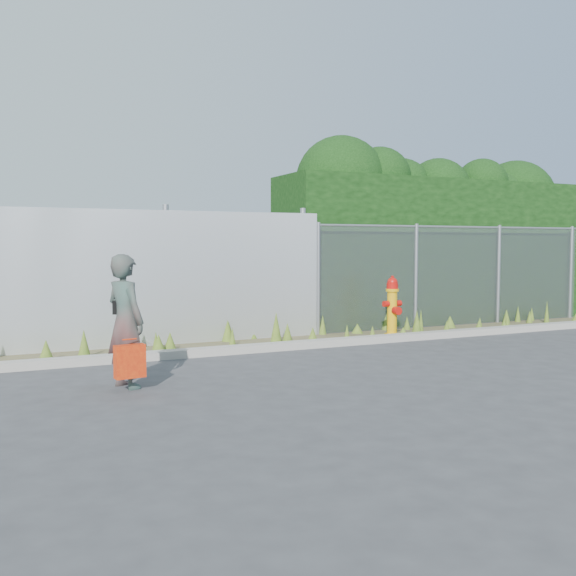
% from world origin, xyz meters
% --- Properties ---
extents(ground, '(80.00, 80.00, 0.00)m').
position_xyz_m(ground, '(0.00, 0.00, 0.00)').
color(ground, '#373739').
rests_on(ground, ground).
extents(curb, '(16.00, 0.22, 0.12)m').
position_xyz_m(curb, '(0.00, 1.80, 0.06)').
color(curb, gray).
rests_on(curb, ground).
extents(weed_strip, '(16.00, 1.31, 0.54)m').
position_xyz_m(weed_strip, '(0.24, 2.45, 0.12)').
color(weed_strip, '#4B432A').
rests_on(weed_strip, ground).
extents(corrugated_fence, '(8.50, 0.21, 2.30)m').
position_xyz_m(corrugated_fence, '(-3.25, 3.01, 1.10)').
color(corrugated_fence, silver).
rests_on(corrugated_fence, ground).
extents(chainlink_fence, '(6.50, 0.07, 2.05)m').
position_xyz_m(chainlink_fence, '(4.25, 3.00, 1.03)').
color(chainlink_fence, gray).
rests_on(chainlink_fence, ground).
extents(hedge, '(7.30, 2.01, 3.83)m').
position_xyz_m(hedge, '(4.58, 4.06, 2.05)').
color(hedge, black).
rests_on(hedge, ground).
extents(fire_hydrant, '(0.37, 0.33, 1.09)m').
position_xyz_m(fire_hydrant, '(2.16, 2.27, 0.53)').
color(fire_hydrant, '#DEA10B').
rests_on(fire_hydrant, ground).
extents(woman, '(0.57, 0.66, 1.54)m').
position_xyz_m(woman, '(-2.93, 0.18, 0.77)').
color(woman, '#10695C').
rests_on(woman, ground).
extents(red_tote_bag, '(0.34, 0.12, 0.44)m').
position_xyz_m(red_tote_bag, '(-2.95, -0.12, 0.35)').
color(red_tote_bag, '#B21C0A').
extents(black_shoulder_bag, '(0.21, 0.09, 0.16)m').
position_xyz_m(black_shoulder_bag, '(-2.95, 0.30, 0.92)').
color(black_shoulder_bag, black).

